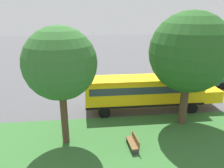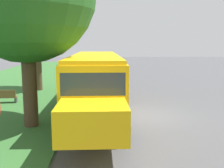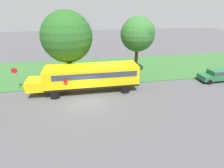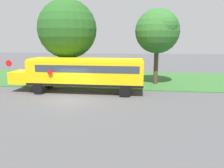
% 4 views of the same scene
% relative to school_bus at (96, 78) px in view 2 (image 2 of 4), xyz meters
% --- Properties ---
extents(ground_plane, '(120.00, 120.00, 0.00)m').
position_rel_school_bus_xyz_m(ground_plane, '(2.66, -0.55, -1.92)').
color(ground_plane, '#4C4C4F').
extents(school_bus, '(2.85, 12.42, 3.16)m').
position_rel_school_bus_xyz_m(school_bus, '(0.00, 0.00, 0.00)').
color(school_bus, yellow).
rests_on(school_bus, ground).
extents(car_green_nearest, '(2.02, 4.40, 1.56)m').
position_rel_school_bus_xyz_m(car_green_nearest, '(-0.14, 16.72, -1.05)').
color(car_green_nearest, '#236038').
rests_on(car_green_nearest, ground).
extents(car_red_middle, '(2.02, 4.40, 1.56)m').
position_rel_school_bus_xyz_m(car_red_middle, '(-0.14, 24.02, -1.05)').
color(car_red_middle, '#B21E1E').
rests_on(car_red_middle, ground).
extents(car_tan_furthest, '(2.02, 4.40, 1.56)m').
position_rel_school_bus_xyz_m(car_tan_furthest, '(-0.14, 30.75, -1.05)').
color(car_tan_furthest, tan).
rests_on(car_tan_furthest, ground).
extents(oak_tree_roadside_mid, '(4.66, 4.66, 8.07)m').
position_rel_school_bus_xyz_m(oak_tree_roadside_mid, '(-4.45, 7.04, 3.88)').
color(oak_tree_roadside_mid, '#4C3826').
rests_on(oak_tree_roadside_mid, ground).
extents(park_bench, '(1.64, 0.63, 0.92)m').
position_rel_school_bus_xyz_m(park_bench, '(-5.80, 2.37, -1.45)').
color(park_bench, brown).
rests_on(park_bench, ground).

